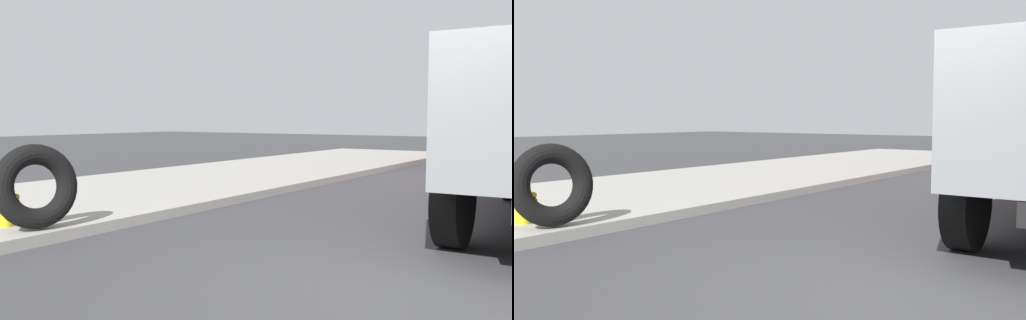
{
  "view_description": "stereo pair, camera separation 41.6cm",
  "coord_description": "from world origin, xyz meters",
  "views": [
    {
      "loc": [
        -4.9,
        -1.85,
        1.56
      ],
      "look_at": [
        1.38,
        2.41,
        0.97
      ],
      "focal_mm": 39.16,
      "sensor_mm": 36.0,
      "label": 1
    },
    {
      "loc": [
        -4.66,
        -2.19,
        1.56
      ],
      "look_at": [
        1.38,
        2.41,
        0.97
      ],
      "focal_mm": 39.16,
      "sensor_mm": 36.0,
      "label": 2
    }
  ],
  "objects": [
    {
      "name": "sidewalk_curb",
      "position": [
        0.0,
        6.5,
        0.07
      ],
      "size": [
        36.0,
        5.0,
        0.15
      ],
      "primitive_type": "cube",
      "color": "#99968E",
      "rests_on": "ground"
    },
    {
      "name": "fire_hydrant",
      "position": [
        -0.84,
        4.8,
        0.59
      ],
      "size": [
        0.23,
        0.52,
        0.82
      ],
      "color": "yellow",
      "rests_on": "sidewalk_curb"
    },
    {
      "name": "loose_tire",
      "position": [
        -0.73,
        4.29,
        0.69
      ],
      "size": [
        1.12,
        0.6,
        1.09
      ],
      "primitive_type": "torus",
      "rotation": [
        1.46,
        0.0,
        -0.22
      ],
      "color": "black",
      "rests_on": "sidewalk_curb"
    },
    {
      "name": "ground_plane",
      "position": [
        0.0,
        0.0,
        0.0
      ],
      "size": [
        80.0,
        80.0,
        0.0
      ],
      "primitive_type": "plane",
      "color": "#38383A"
    }
  ]
}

